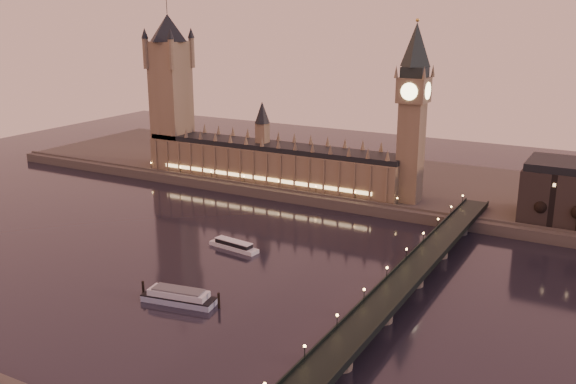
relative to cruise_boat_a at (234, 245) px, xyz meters
The scene contains 9 objects.
ground 17.90m from the cruise_boat_a, 88.41° to the right, with size 700.00×700.00×0.00m, color black.
far_embankment 150.35m from the cruise_boat_a, 78.30° to the left, with size 560.00×130.00×6.00m, color #423D35.
palace_of_westminster 112.31m from the cruise_boat_a, 111.01° to the left, with size 180.00×26.62×52.00m.
victoria_tower 170.33m from the cruise_boat_a, 139.18° to the left, with size 31.68×31.68×118.00m.
big_ben 132.15m from the cruise_boat_a, 62.17° to the left, with size 17.68×17.68×104.00m.
westminster_bridge 93.87m from the cruise_boat_a, 10.93° to the right, with size 13.20×260.00×15.30m.
bare_tree_0 159.18m from the cruise_boat_a, 35.12° to the left, with size 6.54×6.54×13.29m.
cruise_boat_a is the anchor object (origin of this frame).
moored_barge 63.40m from the cruise_boat_a, 76.76° to the right, with size 34.98×13.64×6.50m.
Camera 1 is at (167.80, -230.12, 113.72)m, focal length 40.00 mm.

